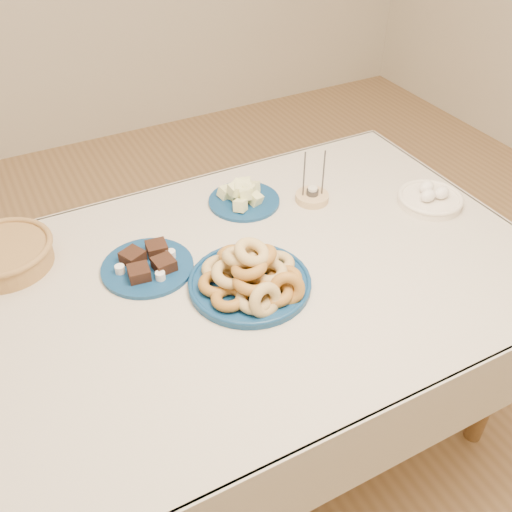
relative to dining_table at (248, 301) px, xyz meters
name	(u,v)px	position (x,y,z in m)	size (l,w,h in m)	color
ground	(250,428)	(0.00, 0.00, -0.64)	(5.00, 5.00, 0.00)	olive
dining_table	(248,301)	(0.00, 0.00, 0.00)	(1.71, 1.11, 0.75)	brown
donut_platter	(251,277)	(-0.02, -0.06, 0.14)	(0.35, 0.35, 0.15)	navy
melon_plate	(243,196)	(0.15, 0.33, 0.13)	(0.28, 0.28, 0.08)	navy
brownie_plate	(148,265)	(-0.24, 0.15, 0.12)	(0.31, 0.31, 0.05)	navy
wicker_basket	(4,254)	(-0.60, 0.36, 0.15)	(0.35, 0.35, 0.07)	olive
candle_holder	(312,196)	(0.36, 0.23, 0.12)	(0.14, 0.14, 0.18)	tan
egg_bowl	(430,198)	(0.69, 0.03, 0.13)	(0.23, 0.23, 0.07)	white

